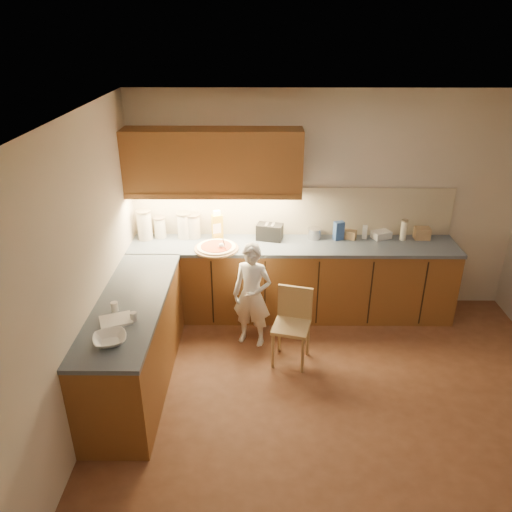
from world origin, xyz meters
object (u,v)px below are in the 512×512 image
Objects in this scene: pizza_on_board at (217,248)px; wooden_chair at (293,320)px; child at (252,295)px; oil_jug at (217,226)px; toaster at (270,232)px.

wooden_chair is at bearing -41.63° from pizza_on_board.
pizza_on_board is 0.70m from child.
oil_jug is (-0.42, 0.75, 0.49)m from child.
oil_jug reaches higher than child.
oil_jug reaches higher than wooden_chair.
child reaches higher than wooden_chair.
toaster is at bearing 25.80° from pizza_on_board.
child reaches higher than pizza_on_board.
wooden_chair is at bearing -51.04° from oil_jug.
pizza_on_board is at bearing 152.91° from wooden_chair.
oil_jug reaches higher than toaster.
child is at bearing -90.88° from toaster.
pizza_on_board is 0.42× the size of child.
child is 3.61× the size of toaster.
oil_jug is 0.61m from toaster.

